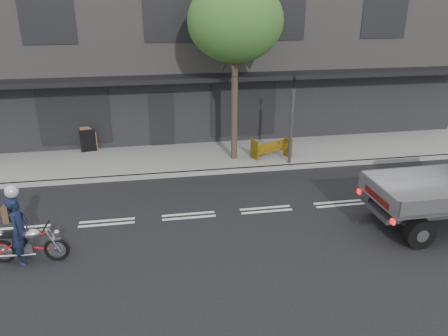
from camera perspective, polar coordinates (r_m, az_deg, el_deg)
ground at (r=13.26m, az=-4.63°, el=-6.27°), size 80.00×80.00×0.00m
sidewalk at (r=17.50m, az=-6.10°, el=1.22°), size 32.00×3.20×0.15m
kerb at (r=16.01m, az=-5.69°, el=-0.80°), size 32.00×0.20×0.15m
building_main at (r=23.06m, az=-7.72°, el=16.28°), size 26.00×10.00×8.00m
street_tree at (r=16.16m, az=1.48°, el=18.56°), size 3.40×3.40×6.74m
traffic_light_pole at (r=16.49m, az=8.79°, el=5.56°), size 0.12×0.12×3.50m
motorcycle at (r=11.95m, az=-24.17°, el=-8.94°), size 1.94×0.56×1.00m
rider at (r=11.81m, az=-25.17°, el=-7.36°), size 0.49×0.69×1.79m
construction_barrier at (r=17.04m, az=6.41°, el=2.36°), size 1.56×1.06×0.81m
sandwich_board at (r=18.56m, az=-17.33°, el=3.41°), size 0.68×0.52×0.98m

